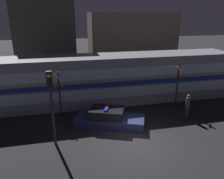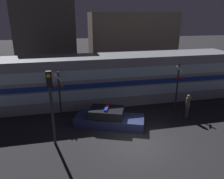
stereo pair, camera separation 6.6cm
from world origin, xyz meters
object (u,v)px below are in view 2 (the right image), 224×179
(train, at_px, (114,79))
(pedestrian, at_px, (188,106))
(traffic_light_corner, at_px, (51,98))
(police_car, at_px, (109,119))
(crossing_signal_near, at_px, (178,84))

(train, relative_size, pedestrian, 11.40)
(train, distance_m, traffic_light_corner, 7.83)
(police_car, relative_size, crossing_signal_near, 1.34)
(pedestrian, distance_m, traffic_light_corner, 9.77)
(train, xyz_separation_m, traffic_light_corner, (-4.97, -5.97, 0.91))
(pedestrian, height_order, crossing_signal_near, crossing_signal_near)
(police_car, distance_m, pedestrian, 5.89)
(crossing_signal_near, bearing_deg, police_car, -163.82)
(train, xyz_separation_m, police_car, (-1.38, -4.42, -1.54))
(pedestrian, bearing_deg, crossing_signal_near, 87.07)
(police_car, relative_size, pedestrian, 2.70)
(pedestrian, relative_size, crossing_signal_near, 0.49)
(police_car, bearing_deg, traffic_light_corner, -135.29)
(train, distance_m, pedestrian, 6.51)
(crossing_signal_near, height_order, traffic_light_corner, traffic_light_corner)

